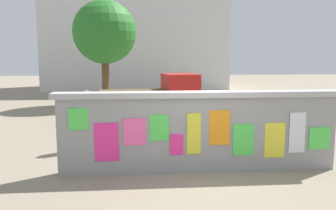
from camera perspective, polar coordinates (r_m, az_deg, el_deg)
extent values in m
plane|color=gray|center=(15.69, 0.04, -1.26)|extent=(60.00, 60.00, 0.00)
cube|color=gray|center=(7.73, 5.11, -4.79)|extent=(6.04, 0.30, 1.65)
cube|color=#ACACAC|center=(7.59, 5.19, 1.73)|extent=(6.24, 0.42, 0.12)
cube|color=#4CD84C|center=(7.48, -14.33, -2.22)|extent=(0.40, 0.03, 0.45)
cube|color=#F42D8C|center=(7.52, -9.92, -5.96)|extent=(0.50, 0.02, 0.82)
cube|color=#F9599E|center=(7.44, -5.44, -4.36)|extent=(0.48, 0.02, 0.58)
cube|color=#4CD84C|center=(7.43, -1.41, -3.72)|extent=(0.39, 0.02, 0.55)
cube|color=#F42D8C|center=(7.55, 1.42, -6.43)|extent=(0.28, 0.03, 0.45)
cube|color=yellow|center=(7.54, 4.21, -4.66)|extent=(0.30, 0.02, 0.88)
cube|color=orange|center=(7.62, 8.33, -3.66)|extent=(0.45, 0.03, 0.76)
cube|color=#4CD84C|center=(7.82, 12.12, -5.53)|extent=(0.46, 0.02, 0.69)
cube|color=yellow|center=(8.05, 16.89, -5.46)|extent=(0.45, 0.02, 0.78)
cube|color=silver|center=(8.22, 20.19, -4.22)|extent=(0.37, 0.03, 0.89)
cube|color=#4CD84C|center=(8.47, 23.32, -4.93)|extent=(0.49, 0.03, 0.49)
cylinder|color=black|center=(14.05, 1.68, -0.91)|extent=(0.72, 0.29, 0.70)
cylinder|color=black|center=(12.81, 3.08, -1.79)|extent=(0.72, 0.29, 0.70)
cylinder|color=black|center=(13.68, -8.54, -1.25)|extent=(0.72, 0.29, 0.70)
cylinder|color=black|center=(12.40, -8.14, -2.20)|extent=(0.72, 0.29, 0.70)
cube|color=red|center=(13.31, 1.95, 1.84)|extent=(1.38, 1.64, 1.50)
cube|color=brown|center=(13.02, -5.76, 0.34)|extent=(2.57, 1.80, 0.90)
cylinder|color=black|center=(11.82, 10.10, -3.00)|extent=(0.61, 0.23, 0.60)
cylinder|color=black|center=(11.94, 16.36, -3.09)|extent=(0.61, 0.25, 0.60)
cube|color=gold|center=(11.81, 13.29, -1.71)|extent=(1.03, 0.46, 0.32)
cube|color=black|center=(11.80, 14.29, -0.87)|extent=(0.59, 0.34, 0.10)
cube|color=#262626|center=(11.73, 10.66, -0.37)|extent=(0.16, 0.55, 0.03)
cylinder|color=black|center=(9.73, 2.06, -5.07)|extent=(0.66, 0.08, 0.66)
cylinder|color=black|center=(9.73, -4.15, -5.09)|extent=(0.66, 0.08, 0.66)
cube|color=silver|center=(9.68, -1.04, -4.05)|extent=(0.95, 0.10, 0.06)
cylinder|color=silver|center=(9.63, -1.94, -2.77)|extent=(0.03, 0.03, 0.40)
cube|color=black|center=(9.60, -1.95, -1.60)|extent=(0.20, 0.09, 0.05)
cube|color=black|center=(9.62, 1.78, -1.88)|extent=(0.07, 0.44, 0.03)
cylinder|color=#3F994C|center=(8.90, 12.97, -6.05)|extent=(0.12, 0.12, 0.80)
cylinder|color=#3F994C|center=(8.89, 11.81, -6.03)|extent=(0.12, 0.12, 0.80)
cylinder|color=#338CBF|center=(8.76, 12.53, -1.59)|extent=(0.41, 0.41, 0.60)
sphere|color=#8C664C|center=(8.70, 12.61, 1.07)|extent=(0.22, 0.22, 0.22)
cylinder|color=purple|center=(9.82, -12.33, -4.71)|extent=(0.12, 0.12, 0.80)
cylinder|color=purple|center=(9.81, -13.38, -4.75)|extent=(0.12, 0.12, 0.80)
cylinder|color=#338CBF|center=(9.69, -12.98, -0.69)|extent=(0.39, 0.39, 0.60)
sphere|color=#8C664C|center=(9.63, -13.06, 1.72)|extent=(0.22, 0.22, 0.22)
cylinder|color=brown|center=(18.29, -10.05, 4.01)|extent=(0.38, 0.38, 2.58)
sphere|color=#247023|center=(18.28, -10.23, 11.54)|extent=(3.18, 3.18, 3.18)
cube|color=silver|center=(27.68, -5.17, 11.66)|extent=(13.20, 6.06, 8.60)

